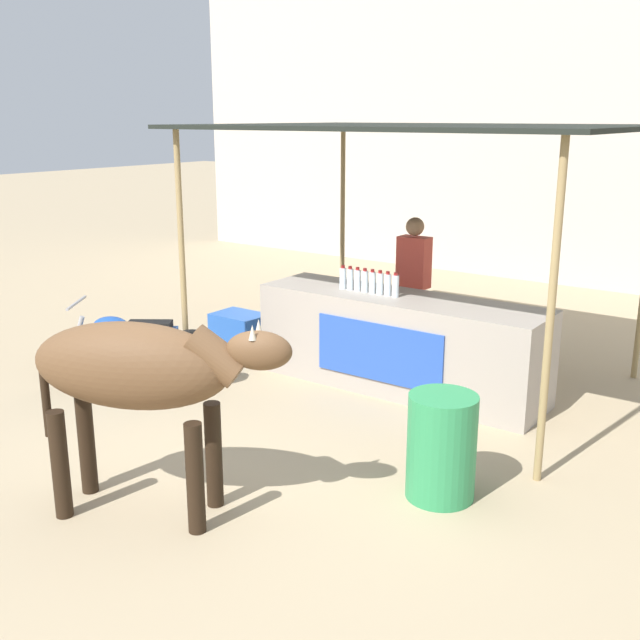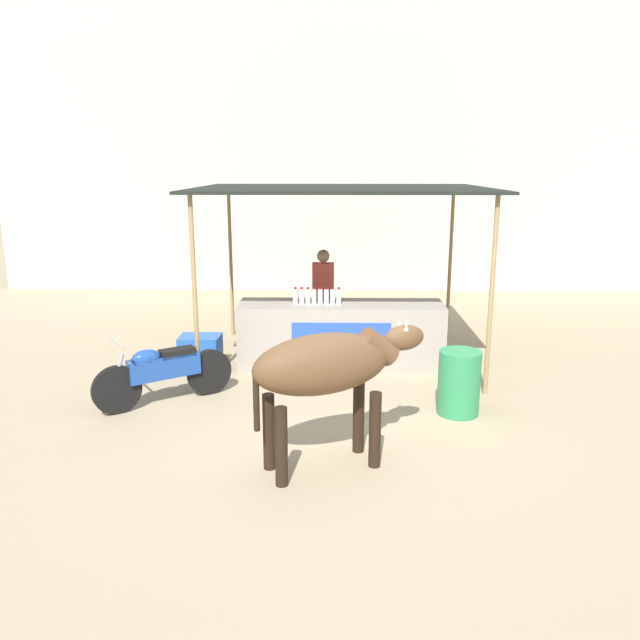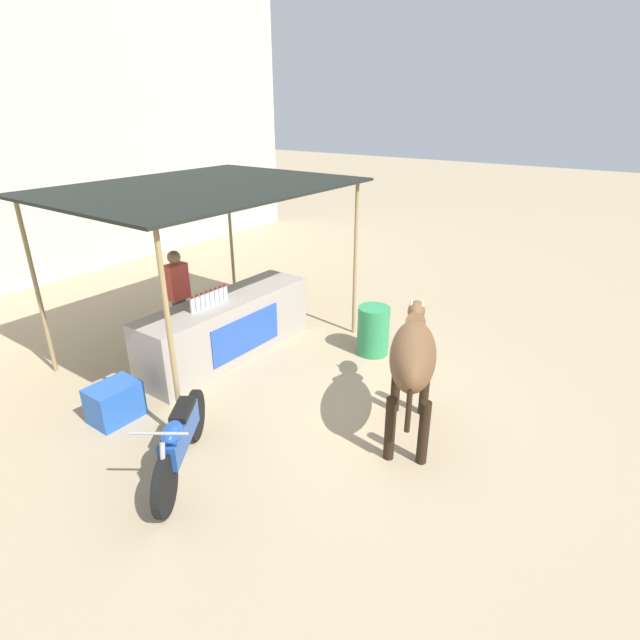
% 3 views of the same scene
% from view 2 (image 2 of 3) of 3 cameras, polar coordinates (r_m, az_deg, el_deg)
% --- Properties ---
extents(ground_plane, '(60.00, 60.00, 0.00)m').
position_cam_2_polar(ground_plane, '(7.33, 2.07, -9.58)').
color(ground_plane, tan).
extents(building_wall_far, '(16.00, 0.50, 6.93)m').
position_cam_2_polar(building_wall_far, '(14.95, 1.74, 16.06)').
color(building_wall_far, beige).
rests_on(building_wall_far, ground).
extents(stall_counter, '(3.00, 0.82, 0.96)m').
position_cam_2_polar(stall_counter, '(9.25, 1.91, -1.38)').
color(stall_counter, '#9E9389').
rests_on(stall_counter, ground).
extents(stall_awning, '(4.20, 3.20, 2.62)m').
position_cam_2_polar(stall_awning, '(9.23, 2.00, 11.41)').
color(stall_awning, black).
rests_on(stall_awning, ground).
extents(water_bottle_row, '(0.70, 0.07, 0.25)m').
position_cam_2_polar(water_bottle_row, '(9.06, -0.27, 2.18)').
color(water_bottle_row, silver).
rests_on(water_bottle_row, stall_counter).
extents(vendor_behind_counter, '(0.34, 0.22, 1.65)m').
position_cam_2_polar(vendor_behind_counter, '(9.89, 0.29, 1.85)').
color(vendor_behind_counter, '#383842').
rests_on(vendor_behind_counter, ground).
extents(cooler_box, '(0.60, 0.44, 0.48)m').
position_cam_2_polar(cooler_box, '(9.43, -10.86, -2.85)').
color(cooler_box, blue).
rests_on(cooler_box, ground).
extents(water_barrel, '(0.50, 0.50, 0.79)m').
position_cam_2_polar(water_barrel, '(7.70, 12.59, -5.61)').
color(water_barrel, '#2D8C51').
rests_on(water_barrel, ground).
extents(cow, '(1.81, 1.08, 1.44)m').
position_cam_2_polar(cow, '(6.02, 0.77, -4.40)').
color(cow, brown).
rests_on(cow, ground).
extents(motorcycle_parked, '(1.52, 1.10, 0.90)m').
position_cam_2_polar(motorcycle_parked, '(8.05, -14.18, -4.56)').
color(motorcycle_parked, black).
rests_on(motorcycle_parked, ground).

